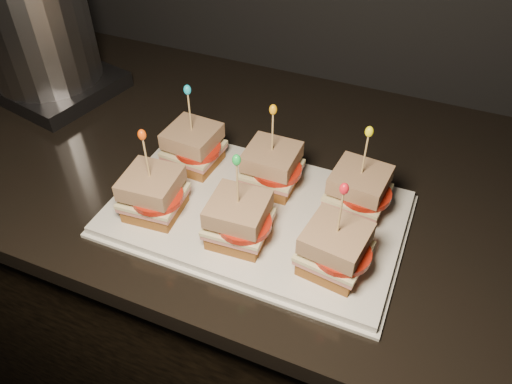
% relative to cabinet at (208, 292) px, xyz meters
% --- Properties ---
extents(cabinet, '(2.17, 0.66, 0.85)m').
position_rel_cabinet_xyz_m(cabinet, '(0.00, 0.00, 0.00)').
color(cabinet, black).
rests_on(cabinet, ground).
extents(granite_slab, '(2.21, 0.70, 0.03)m').
position_rel_cabinet_xyz_m(granite_slab, '(0.00, -0.00, 0.44)').
color(granite_slab, black).
rests_on(granite_slab, cabinet).
extents(platter, '(0.45, 0.28, 0.02)m').
position_rel_cabinet_xyz_m(platter, '(0.19, -0.13, 0.47)').
color(platter, silver).
rests_on(platter, granite_slab).
extents(platter_rim, '(0.46, 0.29, 0.01)m').
position_rel_cabinet_xyz_m(platter_rim, '(0.19, -0.13, 0.46)').
color(platter_rim, silver).
rests_on(platter_rim, granite_slab).
extents(sandwich_0_bread_bot, '(0.08, 0.08, 0.02)m').
position_rel_cabinet_xyz_m(sandwich_0_bread_bot, '(0.04, -0.07, 0.49)').
color(sandwich_0_bread_bot, '#572E11').
rests_on(sandwich_0_bread_bot, platter).
extents(sandwich_0_ham, '(0.09, 0.09, 0.01)m').
position_rel_cabinet_xyz_m(sandwich_0_ham, '(0.04, -0.07, 0.50)').
color(sandwich_0_ham, '#B7635B').
rests_on(sandwich_0_ham, sandwich_0_bread_bot).
extents(sandwich_0_cheese, '(0.09, 0.09, 0.01)m').
position_rel_cabinet_xyz_m(sandwich_0_cheese, '(0.04, -0.07, 0.51)').
color(sandwich_0_cheese, beige).
rests_on(sandwich_0_cheese, sandwich_0_ham).
extents(sandwich_0_tomato, '(0.08, 0.08, 0.01)m').
position_rel_cabinet_xyz_m(sandwich_0_tomato, '(0.05, -0.07, 0.52)').
color(sandwich_0_tomato, '#AC1C0D').
rests_on(sandwich_0_tomato, sandwich_0_cheese).
extents(sandwich_0_bread_top, '(0.09, 0.09, 0.03)m').
position_rel_cabinet_xyz_m(sandwich_0_bread_top, '(0.04, -0.07, 0.54)').
color(sandwich_0_bread_top, brown).
rests_on(sandwich_0_bread_top, sandwich_0_tomato).
extents(sandwich_0_pick, '(0.00, 0.00, 0.09)m').
position_rel_cabinet_xyz_m(sandwich_0_pick, '(0.04, -0.07, 0.58)').
color(sandwich_0_pick, tan).
rests_on(sandwich_0_pick, sandwich_0_bread_top).
extents(sandwich_0_frill, '(0.01, 0.01, 0.02)m').
position_rel_cabinet_xyz_m(sandwich_0_frill, '(0.04, -0.07, 0.63)').
color(sandwich_0_frill, '#15AFCA').
rests_on(sandwich_0_frill, sandwich_0_pick).
extents(sandwich_1_bread_bot, '(0.08, 0.08, 0.02)m').
position_rel_cabinet_xyz_m(sandwich_1_bread_bot, '(0.19, -0.07, 0.49)').
color(sandwich_1_bread_bot, '#572E11').
rests_on(sandwich_1_bread_bot, platter).
extents(sandwich_1_ham, '(0.09, 0.08, 0.01)m').
position_rel_cabinet_xyz_m(sandwich_1_ham, '(0.19, -0.07, 0.50)').
color(sandwich_1_ham, '#B7635B').
rests_on(sandwich_1_ham, sandwich_1_bread_bot).
extents(sandwich_1_cheese, '(0.09, 0.09, 0.01)m').
position_rel_cabinet_xyz_m(sandwich_1_cheese, '(0.19, -0.07, 0.51)').
color(sandwich_1_cheese, beige).
rests_on(sandwich_1_cheese, sandwich_1_ham).
extents(sandwich_1_tomato, '(0.08, 0.08, 0.01)m').
position_rel_cabinet_xyz_m(sandwich_1_tomato, '(0.20, -0.07, 0.52)').
color(sandwich_1_tomato, '#AC1C0D').
rests_on(sandwich_1_tomato, sandwich_1_cheese).
extents(sandwich_1_bread_top, '(0.08, 0.08, 0.03)m').
position_rel_cabinet_xyz_m(sandwich_1_bread_top, '(0.19, -0.07, 0.54)').
color(sandwich_1_bread_top, brown).
rests_on(sandwich_1_bread_top, sandwich_1_tomato).
extents(sandwich_1_pick, '(0.00, 0.00, 0.09)m').
position_rel_cabinet_xyz_m(sandwich_1_pick, '(0.19, -0.07, 0.58)').
color(sandwich_1_pick, tan).
rests_on(sandwich_1_pick, sandwich_1_bread_top).
extents(sandwich_1_frill, '(0.01, 0.01, 0.02)m').
position_rel_cabinet_xyz_m(sandwich_1_frill, '(0.19, -0.07, 0.63)').
color(sandwich_1_frill, orange).
rests_on(sandwich_1_frill, sandwich_1_pick).
extents(sandwich_2_bread_bot, '(0.09, 0.09, 0.02)m').
position_rel_cabinet_xyz_m(sandwich_2_bread_bot, '(0.33, -0.07, 0.49)').
color(sandwich_2_bread_bot, '#572E11').
rests_on(sandwich_2_bread_bot, platter).
extents(sandwich_2_ham, '(0.09, 0.09, 0.01)m').
position_rel_cabinet_xyz_m(sandwich_2_ham, '(0.33, -0.07, 0.50)').
color(sandwich_2_ham, '#B7635B').
rests_on(sandwich_2_ham, sandwich_2_bread_bot).
extents(sandwich_2_cheese, '(0.10, 0.09, 0.01)m').
position_rel_cabinet_xyz_m(sandwich_2_cheese, '(0.33, -0.07, 0.51)').
color(sandwich_2_cheese, beige).
rests_on(sandwich_2_cheese, sandwich_2_ham).
extents(sandwich_2_tomato, '(0.08, 0.08, 0.01)m').
position_rel_cabinet_xyz_m(sandwich_2_tomato, '(0.34, -0.07, 0.52)').
color(sandwich_2_tomato, '#AC1C0D').
rests_on(sandwich_2_tomato, sandwich_2_cheese).
extents(sandwich_2_bread_top, '(0.09, 0.09, 0.03)m').
position_rel_cabinet_xyz_m(sandwich_2_bread_top, '(0.33, -0.07, 0.54)').
color(sandwich_2_bread_top, brown).
rests_on(sandwich_2_bread_top, sandwich_2_tomato).
extents(sandwich_2_pick, '(0.00, 0.00, 0.09)m').
position_rel_cabinet_xyz_m(sandwich_2_pick, '(0.33, -0.07, 0.58)').
color(sandwich_2_pick, tan).
rests_on(sandwich_2_pick, sandwich_2_bread_top).
extents(sandwich_2_frill, '(0.01, 0.01, 0.02)m').
position_rel_cabinet_xyz_m(sandwich_2_frill, '(0.33, -0.07, 0.63)').
color(sandwich_2_frill, '#FCED11').
rests_on(sandwich_2_frill, sandwich_2_pick).
extents(sandwich_3_bread_bot, '(0.09, 0.09, 0.02)m').
position_rel_cabinet_xyz_m(sandwich_3_bread_bot, '(0.04, -0.20, 0.49)').
color(sandwich_3_bread_bot, '#572E11').
rests_on(sandwich_3_bread_bot, platter).
extents(sandwich_3_ham, '(0.09, 0.09, 0.01)m').
position_rel_cabinet_xyz_m(sandwich_3_ham, '(0.04, -0.20, 0.50)').
color(sandwich_3_ham, '#B7635B').
rests_on(sandwich_3_ham, sandwich_3_bread_bot).
extents(sandwich_3_cheese, '(0.10, 0.09, 0.01)m').
position_rel_cabinet_xyz_m(sandwich_3_cheese, '(0.04, -0.20, 0.51)').
color(sandwich_3_cheese, beige).
rests_on(sandwich_3_cheese, sandwich_3_ham).
extents(sandwich_3_tomato, '(0.08, 0.08, 0.01)m').
position_rel_cabinet_xyz_m(sandwich_3_tomato, '(0.05, -0.20, 0.52)').
color(sandwich_3_tomato, '#AC1C0D').
rests_on(sandwich_3_tomato, sandwich_3_cheese).
extents(sandwich_3_bread_top, '(0.09, 0.09, 0.03)m').
position_rel_cabinet_xyz_m(sandwich_3_bread_top, '(0.04, -0.20, 0.54)').
color(sandwich_3_bread_top, brown).
rests_on(sandwich_3_bread_top, sandwich_3_tomato).
extents(sandwich_3_pick, '(0.00, 0.00, 0.09)m').
position_rel_cabinet_xyz_m(sandwich_3_pick, '(0.04, -0.20, 0.58)').
color(sandwich_3_pick, tan).
rests_on(sandwich_3_pick, sandwich_3_bread_top).
extents(sandwich_3_frill, '(0.01, 0.01, 0.02)m').
position_rel_cabinet_xyz_m(sandwich_3_frill, '(0.04, -0.20, 0.63)').
color(sandwich_3_frill, '#EC490A').
rests_on(sandwich_3_frill, sandwich_3_pick).
extents(sandwich_4_bread_bot, '(0.08, 0.08, 0.02)m').
position_rel_cabinet_xyz_m(sandwich_4_bread_bot, '(0.19, -0.20, 0.49)').
color(sandwich_4_bread_bot, '#572E11').
rests_on(sandwich_4_bread_bot, platter).
extents(sandwich_4_ham, '(0.09, 0.09, 0.01)m').
position_rel_cabinet_xyz_m(sandwich_4_ham, '(0.19, -0.20, 0.50)').
color(sandwich_4_ham, '#B7635B').
rests_on(sandwich_4_ham, sandwich_4_bread_bot).
extents(sandwich_4_cheese, '(0.09, 0.09, 0.01)m').
position_rel_cabinet_xyz_m(sandwich_4_cheese, '(0.19, -0.20, 0.51)').
color(sandwich_4_cheese, beige).
rests_on(sandwich_4_cheese, sandwich_4_ham).
extents(sandwich_4_tomato, '(0.08, 0.08, 0.01)m').
position_rel_cabinet_xyz_m(sandwich_4_tomato, '(0.20, -0.20, 0.52)').
color(sandwich_4_tomato, '#AC1C0D').
rests_on(sandwich_4_tomato, sandwich_4_cheese).
extents(sandwich_4_bread_top, '(0.09, 0.09, 0.03)m').
position_rel_cabinet_xyz_m(sandwich_4_bread_top, '(0.19, -0.20, 0.54)').
color(sandwich_4_bread_top, brown).
rests_on(sandwich_4_bread_top, sandwich_4_tomato).
extents(sandwich_4_pick, '(0.00, 0.00, 0.09)m').
position_rel_cabinet_xyz_m(sandwich_4_pick, '(0.19, -0.20, 0.58)').
color(sandwich_4_pick, tan).
rests_on(sandwich_4_pick, sandwich_4_bread_top).
extents(sandwich_4_frill, '(0.01, 0.01, 0.02)m').
position_rel_cabinet_xyz_m(sandwich_4_frill, '(0.19, -0.20, 0.63)').
color(sandwich_4_frill, green).
rests_on(sandwich_4_frill, sandwich_4_pick).
extents(sandwich_5_bread_bot, '(0.09, 0.09, 0.02)m').
position_rel_cabinet_xyz_m(sandwich_5_bread_bot, '(0.33, -0.20, 0.49)').
color(sandwich_5_bread_bot, '#572E11').
rests_on(sandwich_5_bread_bot, platter).
extents(sandwich_5_ham, '(0.10, 0.09, 0.01)m').
position_rel_cabinet_xyz_m(sandwich_5_ham, '(0.33, -0.20, 0.50)').
color(sandwich_5_ham, '#B7635B').
rests_on(sandwich_5_ham, sandwich_5_bread_bot).
extents(sandwich_5_cheese, '(0.10, 0.10, 0.01)m').
position_rel_cabinet_xyz_m(sandwich_5_cheese, '(0.33, -0.20, 0.51)').
color(sandwich_5_cheese, beige).
rests_on(sandwich_5_cheese, sandwich_5_ham).
extents(sandwich_5_tomato, '(0.08, 0.08, 0.01)m').
position_rel_cabinet_xyz_m(sandwich_5_tomato, '(0.34, -0.20, 0.52)').
color(sandwich_5_tomato, '#AC1C0D').
rests_on(sandwich_5_tomato, sandwich_5_cheese).
extents(sandwich_5_bread_top, '(0.09, 0.09, 0.03)m').
position_rel_cabinet_xyz_m(sandwich_5_bread_top, '(0.33, -0.20, 0.54)').
color(sandwich_5_bread_top, brown).
rests_on(sandwich_5_bread_top, sandwich_5_tomato).
extents(sandwich_5_pick, '(0.00, 0.00, 0.09)m').
position_rel_cabinet_xyz_m(sandwich_5_pick, '(0.33, -0.20, 0.58)').
color(sandwich_5_pick, tan).
rests_on(sandwich_5_pick, sandwich_5_bread_top).
extents(sandwich_5_frill, '(0.01, 0.01, 0.02)m').
position_rel_cabinet_xyz_m(sandwich_5_frill, '(0.33, -0.20, 0.63)').
color(sandwich_5_frill, red).
rests_on(sandwich_5_frill, sandwich_5_pick).
extents(appliance_base, '(0.30, 0.27, 0.03)m').
position_rel_cabinet_xyz_m(appliance_base, '(-0.38, 0.06, 0.48)').
color(appliance_base, '#262628').
rests_on(appliance_base, granite_slab).
extents(appliance_body, '(0.22, 0.22, 0.29)m').
position_rel_cabinet_xyz_m(appliance_body, '(-0.38, 0.06, 0.64)').
color(appliance_body, silver).
rests_on(appliance_body, appliance_base).
extents(appliance, '(0.26, 0.22, 0.34)m').
position_rel_cabinet_xyz_m(appliance, '(-0.38, 0.06, 0.63)').
color(appliance, silver).
rests_on(appliance, granite_slab).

